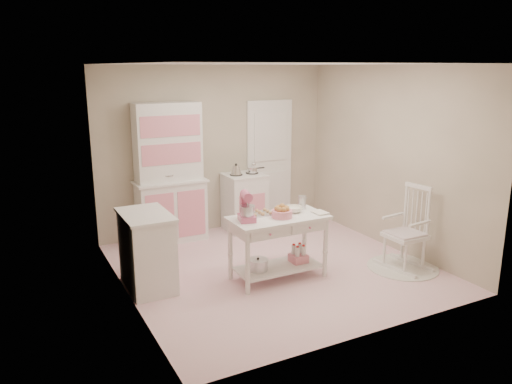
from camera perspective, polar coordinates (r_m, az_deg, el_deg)
room_shell at (r=6.20m, az=2.24°, el=5.59°), size 3.84×3.84×2.62m
door at (r=8.37m, az=1.53°, el=3.47°), size 0.82×0.05×2.04m
hutch at (r=7.48m, az=-9.83°, el=2.14°), size 1.06×0.50×2.08m
stove at (r=8.00m, az=-1.34°, el=-1.14°), size 0.62×0.57×0.92m
base_cabinet at (r=6.06m, az=-12.34°, el=-6.58°), size 0.54×0.84×0.92m
lace_rug at (r=6.91m, az=16.41°, el=-8.23°), size 0.92×0.92×0.01m
rocking_chair at (r=6.73m, az=16.73°, el=-3.93°), size 0.57×0.78×1.10m
work_table at (r=6.20m, az=2.54°, el=-6.36°), size 1.20×0.60×0.80m
stand_mixer at (r=5.85m, az=-1.07°, el=-1.73°), size 0.26×0.32×0.34m
cookie_tray at (r=6.15m, az=0.53°, el=-2.50°), size 0.34×0.24×0.02m
bread_basket at (r=6.03m, az=2.99°, el=-2.50°), size 0.25×0.25×0.09m
mixing_bowl at (r=6.25m, az=4.29°, el=-1.99°), size 0.23×0.23×0.07m
metal_pitcher at (r=6.40m, az=5.29°, el=-1.18°), size 0.10×0.10×0.17m
recipe_book at (r=6.20m, az=6.75°, el=-2.44°), size 0.16×0.22×0.02m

